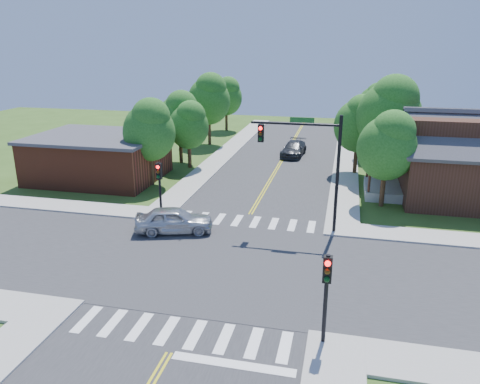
% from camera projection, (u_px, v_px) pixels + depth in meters
% --- Properties ---
extents(ground, '(100.00, 100.00, 0.00)m').
position_uv_depth(ground, '(221.00, 265.00, 24.55)').
color(ground, '#304E18').
rests_on(ground, ground).
extents(road_ns, '(10.00, 90.00, 0.04)m').
position_uv_depth(road_ns, '(221.00, 264.00, 24.54)').
color(road_ns, '#2D2D30').
rests_on(road_ns, ground).
extents(road_ew, '(90.00, 10.00, 0.04)m').
position_uv_depth(road_ew, '(221.00, 264.00, 24.54)').
color(road_ew, '#2D2D30').
rests_on(road_ew, ground).
extents(intersection_patch, '(10.20, 10.20, 0.06)m').
position_uv_depth(intersection_patch, '(221.00, 265.00, 24.55)').
color(intersection_patch, '#2D2D30').
rests_on(intersection_patch, ground).
extents(sidewalk_ne, '(40.00, 40.00, 0.14)m').
position_uv_depth(sidewalk_ne, '(474.00, 193.00, 35.82)').
color(sidewalk_ne, '#9E9B93').
rests_on(sidewalk_ne, ground).
extents(sidewalk_nw, '(40.00, 40.00, 0.14)m').
position_uv_depth(sidewalk_nw, '(99.00, 168.00, 42.54)').
color(sidewalk_nw, '#9E9B93').
rests_on(sidewalk_nw, ground).
extents(crosswalk_north, '(8.85, 2.00, 0.01)m').
position_uv_depth(crosswalk_north, '(246.00, 221.00, 30.28)').
color(crosswalk_north, white).
rests_on(crosswalk_north, ground).
extents(crosswalk_south, '(8.85, 2.00, 0.01)m').
position_uv_depth(crosswalk_south, '(181.00, 332.00, 18.79)').
color(crosswalk_south, white).
rests_on(crosswalk_south, ground).
extents(centerline, '(0.30, 90.00, 0.01)m').
position_uv_depth(centerline, '(221.00, 264.00, 24.53)').
color(centerline, gold).
rests_on(centerline, ground).
extents(stop_bar, '(4.60, 0.45, 0.09)m').
position_uv_depth(stop_bar, '(233.00, 365.00, 16.98)').
color(stop_bar, white).
rests_on(stop_bar, ground).
extents(signal_mast_ne, '(5.30, 0.42, 7.20)m').
position_uv_depth(signal_mast_ne, '(309.00, 154.00, 27.38)').
color(signal_mast_ne, black).
rests_on(signal_mast_ne, ground).
extents(signal_pole_se, '(0.34, 0.42, 3.80)m').
position_uv_depth(signal_pole_se, '(327.00, 283.00, 17.32)').
color(signal_pole_se, black).
rests_on(signal_pole_se, ground).
extents(signal_pole_nw, '(0.34, 0.42, 3.80)m').
position_uv_depth(signal_pole_nw, '(159.00, 180.00, 30.07)').
color(signal_pole_nw, black).
rests_on(signal_pole_nw, ground).
extents(house_ne, '(13.05, 8.80, 7.11)m').
position_uv_depth(house_ne, '(476.00, 156.00, 33.49)').
color(house_ne, '#381E13').
rests_on(house_ne, ground).
extents(building_nw, '(10.40, 8.40, 3.73)m').
position_uv_depth(building_nw, '(99.00, 157.00, 39.21)').
color(building_nw, brown).
rests_on(building_nw, ground).
extents(tree_e_a, '(4.03, 3.83, 6.85)m').
position_uv_depth(tree_e_a, '(388.00, 144.00, 31.73)').
color(tree_e_a, '#382314').
rests_on(tree_e_a, ground).
extents(tree_e_b, '(5.14, 4.89, 8.75)m').
position_uv_depth(tree_e_b, '(390.00, 112.00, 37.17)').
color(tree_e_b, '#382314').
rests_on(tree_e_b, ground).
extents(tree_e_c, '(4.49, 4.26, 7.62)m').
position_uv_depth(tree_e_c, '(383.00, 108.00, 45.06)').
color(tree_e_c, '#382314').
rests_on(tree_e_c, ground).
extents(tree_e_d, '(3.91, 3.72, 6.65)m').
position_uv_depth(tree_e_d, '(376.00, 103.00, 53.62)').
color(tree_e_d, '#382314').
rests_on(tree_e_d, ground).
extents(tree_w_a, '(4.15, 3.94, 7.05)m').
position_uv_depth(tree_w_a, '(150.00, 128.00, 36.60)').
color(tree_w_a, '#382314').
rests_on(tree_w_a, ground).
extents(tree_w_b, '(4.05, 3.85, 6.89)m').
position_uv_depth(tree_w_b, '(180.00, 116.00, 43.43)').
color(tree_w_b, '#382314').
rests_on(tree_w_b, ground).
extents(tree_w_c, '(4.67, 4.44, 7.94)m').
position_uv_depth(tree_w_c, '(209.00, 98.00, 50.93)').
color(tree_w_c, '#382314').
rests_on(tree_w_c, ground).
extents(tree_w_d, '(4.03, 3.83, 6.86)m').
position_uv_depth(tree_w_d, '(227.00, 95.00, 59.31)').
color(tree_w_d, '#382314').
rests_on(tree_w_d, ground).
extents(tree_house, '(4.10, 3.90, 6.97)m').
position_uv_depth(tree_house, '(359.00, 122.00, 39.58)').
color(tree_house, '#382314').
rests_on(tree_house, ground).
extents(tree_bldg, '(3.63, 3.45, 6.17)m').
position_uv_depth(tree_bldg, '(189.00, 124.00, 41.87)').
color(tree_bldg, '#382314').
rests_on(tree_bldg, ground).
extents(car_silver, '(4.41, 5.69, 1.59)m').
position_uv_depth(car_silver, '(174.00, 220.00, 28.37)').
color(car_silver, silver).
rests_on(car_silver, ground).
extents(car_dgrey, '(2.83, 5.30, 1.44)m').
position_uv_depth(car_dgrey, '(294.00, 149.00, 47.10)').
color(car_dgrey, '#2B2D30').
rests_on(car_dgrey, ground).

